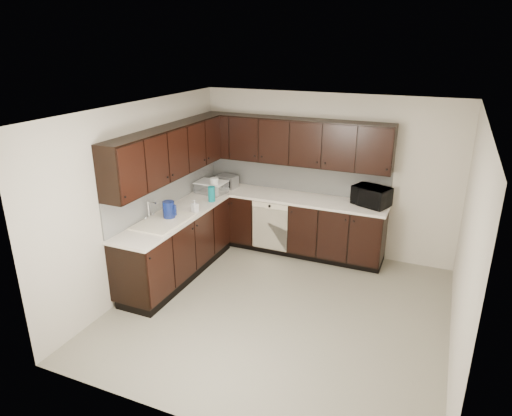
# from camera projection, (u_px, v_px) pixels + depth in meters

# --- Properties ---
(floor) EXTENTS (4.00, 4.00, 0.00)m
(floor) POSITION_uv_depth(u_px,v_px,m) (280.00, 310.00, 5.79)
(floor) COLOR gray
(floor) RESTS_ON ground
(ceiling) EXTENTS (4.00, 4.00, 0.00)m
(ceiling) POSITION_uv_depth(u_px,v_px,m) (284.00, 111.00, 4.92)
(ceiling) COLOR white
(ceiling) RESTS_ON wall_back
(wall_back) EXTENTS (4.00, 0.02, 2.50)m
(wall_back) POSITION_uv_depth(u_px,v_px,m) (326.00, 175.00, 7.08)
(wall_back) COLOR beige
(wall_back) RESTS_ON floor
(wall_left) EXTENTS (0.02, 4.00, 2.50)m
(wall_left) POSITION_uv_depth(u_px,v_px,m) (141.00, 197.00, 6.09)
(wall_left) COLOR beige
(wall_left) RESTS_ON floor
(wall_right) EXTENTS (0.02, 4.00, 2.50)m
(wall_right) POSITION_uv_depth(u_px,v_px,m) (467.00, 247.00, 4.61)
(wall_right) COLOR beige
(wall_right) RESTS_ON floor
(wall_front) EXTENTS (4.00, 0.02, 2.50)m
(wall_front) POSITION_uv_depth(u_px,v_px,m) (195.00, 304.00, 3.63)
(wall_front) COLOR beige
(wall_front) RESTS_ON floor
(lower_cabinets) EXTENTS (3.00, 2.80, 0.90)m
(lower_cabinets) POSITION_uv_depth(u_px,v_px,m) (244.00, 235.00, 6.97)
(lower_cabinets) COLOR black
(lower_cabinets) RESTS_ON floor
(countertop) EXTENTS (3.03, 2.83, 0.04)m
(countertop) POSITION_uv_depth(u_px,v_px,m) (243.00, 204.00, 6.79)
(countertop) COLOR white
(countertop) RESTS_ON lower_cabinets
(backsplash) EXTENTS (3.00, 2.80, 0.48)m
(backsplash) POSITION_uv_depth(u_px,v_px,m) (237.00, 182.00, 6.96)
(backsplash) COLOR #B0B0AC
(backsplash) RESTS_ON countertop
(upper_cabinets) EXTENTS (3.00, 2.80, 0.70)m
(upper_cabinets) POSITION_uv_depth(u_px,v_px,m) (240.00, 146.00, 6.62)
(upper_cabinets) COLOR black
(upper_cabinets) RESTS_ON wall_back
(dishwasher) EXTENTS (0.58, 0.04, 0.78)m
(dishwasher) POSITION_uv_depth(u_px,v_px,m) (270.00, 223.00, 7.07)
(dishwasher) COLOR beige
(dishwasher) RESTS_ON lower_cabinets
(sink) EXTENTS (0.54, 0.82, 0.42)m
(sink) POSITION_uv_depth(u_px,v_px,m) (163.00, 226.00, 6.09)
(sink) COLOR beige
(sink) RESTS_ON countertop
(microwave) EXTENTS (0.60, 0.51, 0.28)m
(microwave) POSITION_uv_depth(u_px,v_px,m) (371.00, 196.00, 6.64)
(microwave) COLOR black
(microwave) RESTS_ON countertop
(soap_bottle_a) EXTENTS (0.11, 0.11, 0.18)m
(soap_bottle_a) POSITION_uv_depth(u_px,v_px,m) (195.00, 206.00, 6.40)
(soap_bottle_a) COLOR gray
(soap_bottle_a) RESTS_ON countertop
(soap_bottle_b) EXTENTS (0.09, 0.10, 0.22)m
(soap_bottle_b) POSITION_uv_depth(u_px,v_px,m) (166.00, 208.00, 6.27)
(soap_bottle_b) COLOR gray
(soap_bottle_b) RESTS_ON countertop
(toaster_oven) EXTENTS (0.34, 0.27, 0.20)m
(toaster_oven) POSITION_uv_depth(u_px,v_px,m) (227.00, 181.00, 7.48)
(toaster_oven) COLOR #BABABC
(toaster_oven) RESTS_ON countertop
(storage_bin) EXTENTS (0.50, 0.40, 0.17)m
(storage_bin) POSITION_uv_depth(u_px,v_px,m) (211.00, 187.00, 7.21)
(storage_bin) COLOR silver
(storage_bin) RESTS_ON countertop
(blue_pitcher) EXTENTS (0.19, 0.19, 0.25)m
(blue_pitcher) POSITION_uv_depth(u_px,v_px,m) (169.00, 210.00, 6.15)
(blue_pitcher) COLOR navy
(blue_pitcher) RESTS_ON countertop
(teal_tumbler) EXTENTS (0.13, 0.13, 0.23)m
(teal_tumbler) POSITION_uv_depth(u_px,v_px,m) (212.00, 194.00, 6.82)
(teal_tumbler) COLOR #0B7881
(teal_tumbler) RESTS_ON countertop
(paper_towel_roll) EXTENTS (0.16, 0.16, 0.28)m
(paper_towel_roll) POSITION_uv_depth(u_px,v_px,m) (214.00, 187.00, 7.07)
(paper_towel_roll) COLOR silver
(paper_towel_roll) RESTS_ON countertop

